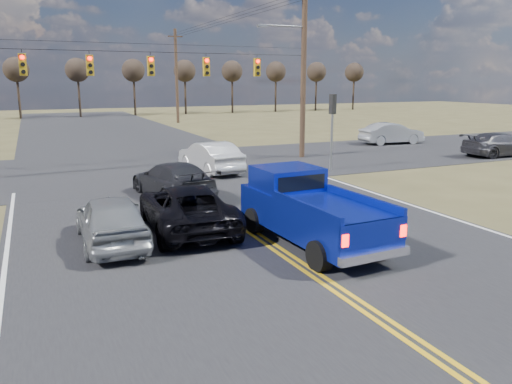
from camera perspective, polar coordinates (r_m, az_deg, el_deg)
name	(u,v)px	position (r m, az deg, el deg)	size (l,w,h in m)	color
ground	(346,297)	(11.18, 10.21, -11.68)	(160.00, 160.00, 0.00)	brown
road_main	(202,199)	(19.80, -6.23, -0.79)	(14.00, 120.00, 0.02)	#28282B
road_cross	(155,168)	(27.38, -11.43, 2.76)	(120.00, 12.00, 0.02)	#28282B
signal_gantry	(162,71)	(26.91, -10.74, 13.46)	(19.60, 4.83, 10.00)	#473323
utility_poles	(155,67)	(26.03, -11.43, 13.82)	(19.60, 58.32, 10.00)	#473323
treeline	(121,63)	(35.82, -15.15, 14.00)	(87.00, 117.80, 7.40)	#33261C
pickup_truck	(309,210)	(14.21, 6.06, -2.03)	(2.37, 5.51, 2.04)	black
silver_suv	(111,220)	(14.66, -16.22, -3.04)	(1.73, 4.31, 1.47)	gray
black_suv	(186,207)	(15.62, -7.97, -1.76)	(2.38, 5.17, 1.44)	black
white_car_queue	(210,157)	(25.48, -5.26, 4.01)	(1.65, 4.73, 1.56)	#BCBCBC
dgrey_car_queue	(173,180)	(20.05, -9.48, 1.37)	(2.00, 4.93, 1.43)	#2F3034
cross_car_east_near	(392,134)	(38.17, 15.24, 6.47)	(4.71, 1.64, 1.55)	#A1A5A9
cross_car_east_far	(500,145)	(34.33, 26.10, 4.89)	(4.97, 2.02, 1.44)	#38373D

